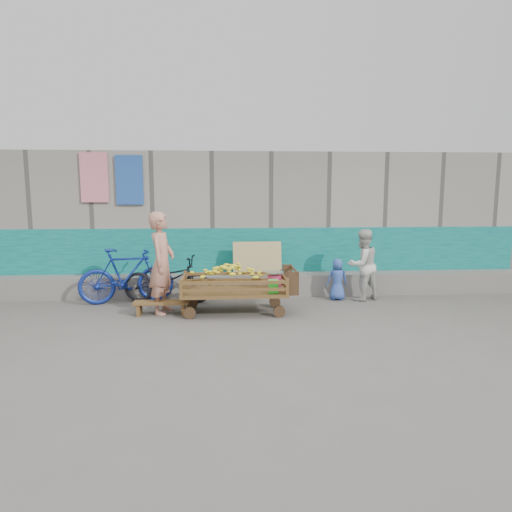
{
  "coord_description": "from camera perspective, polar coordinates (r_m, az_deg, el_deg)",
  "views": [
    {
      "loc": [
        -0.4,
        -7.04,
        2.19
      ],
      "look_at": [
        0.2,
        1.2,
        1.0
      ],
      "focal_mm": 32.0,
      "sensor_mm": 36.0,
      "label": 1
    }
  ],
  "objects": [
    {
      "name": "bench",
      "position": [
        8.3,
        -11.74,
        -6.01
      ],
      "size": [
        0.97,
        0.29,
        0.24
      ],
      "color": "#513316",
      "rests_on": "ground"
    },
    {
      "name": "bicycle_blue",
      "position": [
        9.24,
        -15.91,
        -2.39
      ],
      "size": [
        1.87,
        0.89,
        1.08
      ],
      "primitive_type": "imported",
      "rotation": [
        0.0,
        0.0,
        1.79
      ],
      "color": "navy",
      "rests_on": "ground"
    },
    {
      "name": "building_wall",
      "position": [
        11.12,
        -2.1,
        4.46
      ],
      "size": [
        12.0,
        3.5,
        3.0
      ],
      "color": "gray",
      "rests_on": "ground"
    },
    {
      "name": "child",
      "position": [
        9.31,
        10.12,
        -2.89
      ],
      "size": [
        0.41,
        0.27,
        0.84
      ],
      "primitive_type": "imported",
      "rotation": [
        0.0,
        0.0,
        3.13
      ],
      "color": "#3455AD",
      "rests_on": "ground"
    },
    {
      "name": "vendor_man",
      "position": [
        8.3,
        -11.68,
        -0.84
      ],
      "size": [
        0.55,
        0.73,
        1.82
      ],
      "primitive_type": "imported",
      "rotation": [
        0.0,
        0.0,
        1.38
      ],
      "color": "tan",
      "rests_on": "ground"
    },
    {
      "name": "banana_cart",
      "position": [
        8.17,
        -3.01,
        -3.11
      ],
      "size": [
        2.04,
        0.93,
        0.87
      ],
      "color": "#513316",
      "rests_on": "ground"
    },
    {
      "name": "ground",
      "position": [
        7.38,
        -0.88,
        -9.07
      ],
      "size": [
        80.0,
        80.0,
        0.0
      ],
      "primitive_type": "plane",
      "color": "#57544F",
      "rests_on": "ground"
    },
    {
      "name": "bicycle_dark",
      "position": [
        9.12,
        -10.99,
        -2.87
      ],
      "size": [
        1.83,
        0.87,
        0.93
      ],
      "primitive_type": "imported",
      "rotation": [
        0.0,
        0.0,
        1.42
      ],
      "color": "black",
      "rests_on": "ground"
    },
    {
      "name": "woman",
      "position": [
        9.36,
        13.17,
        -1.08
      ],
      "size": [
        0.85,
        0.77,
        1.43
      ],
      "primitive_type": "imported",
      "rotation": [
        0.0,
        0.0,
        3.54
      ],
      "color": "silver",
      "rests_on": "ground"
    }
  ]
}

